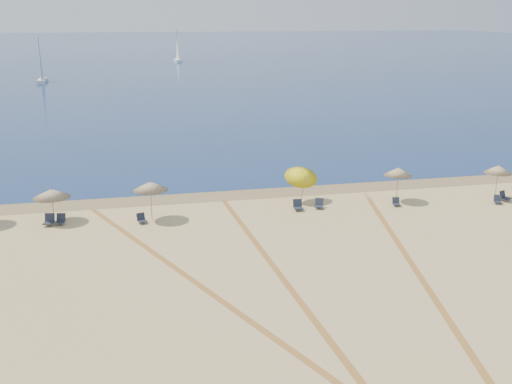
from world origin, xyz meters
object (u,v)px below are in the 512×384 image
chair_7 (498,200)px  umbrella_2 (150,186)px  chair_1 (49,220)px  chair_6 (396,202)px  sailboat_0 (177,52)px  umbrella_4 (398,172)px  umbrella_5 (498,169)px  chair_5 (319,204)px  chair_4 (298,206)px  sailboat_1 (41,69)px  chair_3 (142,219)px  chair_2 (61,220)px  umbrella_3 (301,174)px  chair_8 (504,196)px  umbrella_1 (51,193)px

chair_7 → umbrella_2: bearing=-159.2°
umbrella_2 → chair_1: umbrella_2 is taller
chair_6 → sailboat_0: sailboat_0 is taller
umbrella_2 → umbrella_4: umbrella_2 is taller
umbrella_5 → sailboat_0: sailboat_0 is taller
chair_5 → umbrella_2: bearing=-156.2°
umbrella_4 → chair_4: bearing=-177.2°
umbrella_5 → sailboat_1: sailboat_1 is taller
chair_3 → chair_7: chair_3 is taller
chair_6 → chair_3: bearing=-168.8°
chair_2 → chair_7: (29.62, -2.06, -0.03)m
umbrella_3 → sailboat_1: (-27.16, 84.63, 0.51)m
chair_6 → sailboat_1: (-33.38, 86.87, 2.30)m
chair_8 → chair_1: bearing=154.4°
sailboat_1 → chair_4: bearing=-72.3°
chair_1 → sailboat_1: size_ratio=0.10×
chair_5 → sailboat_0: 132.54m
umbrella_3 → chair_3: 11.52m
umbrella_2 → chair_5: size_ratio=3.14×
chair_2 → chair_5: size_ratio=0.89×
umbrella_3 → chair_3: size_ratio=3.75×
umbrella_2 → chair_2: bearing=176.0°
umbrella_3 → sailboat_1: 88.88m
chair_5 → chair_6: 5.44m
umbrella_4 → chair_4: umbrella_4 is taller
sailboat_1 → chair_5: bearing=-71.4°
chair_7 → chair_8: 1.05m
umbrella_2 → chair_7: umbrella_2 is taller
chair_7 → sailboat_1: 96.84m
umbrella_1 → chair_7: umbrella_1 is taller
chair_1 → chair_5: bearing=10.7°
chair_1 → chair_4: size_ratio=1.10×
chair_2 → sailboat_1: size_ratio=0.09×
chair_3 → chair_6: size_ratio=1.13×
sailboat_0 → umbrella_3: bearing=-95.8°
umbrella_2 → umbrella_5: bearing=-1.8°
umbrella_5 → chair_6: (-7.58, 0.14, -1.98)m
umbrella_3 → chair_8: bearing=-10.7°
sailboat_0 → sailboat_1: (-30.28, -46.26, -0.02)m
chair_2 → chair_7: size_ratio=1.01×
umbrella_1 → umbrella_2: 6.24m
chair_1 → sailboat_1: 86.57m
umbrella_4 → chair_5: size_ratio=3.05×
chair_3 → chair_7: size_ratio=1.01×
chair_3 → sailboat_0: sailboat_0 is taller
umbrella_1 → umbrella_5: (30.46, -1.68, 0.33)m
chair_3 → chair_2: bearing=151.7°
chair_1 → sailboat_0: bearing=93.1°
umbrella_2 → chair_6: size_ratio=3.97×
umbrella_3 → sailboat_0: (3.12, 130.89, 0.53)m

